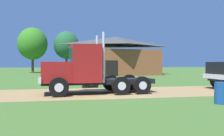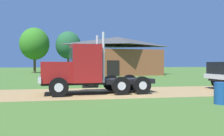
% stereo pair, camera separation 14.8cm
% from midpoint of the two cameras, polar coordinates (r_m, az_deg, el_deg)
% --- Properties ---
extents(ground_plane, '(200.00, 200.00, 0.00)m').
position_cam_midpoint_polar(ground_plane, '(14.95, -0.81, -5.72)').
color(ground_plane, '#446A2A').
extents(dirt_track, '(120.00, 5.55, 0.01)m').
position_cam_midpoint_polar(dirt_track, '(14.95, -0.81, -5.70)').
color(dirt_track, '#A07D4D').
rests_on(dirt_track, ground_plane).
extents(truck_foreground_white, '(6.81, 2.95, 3.52)m').
position_cam_midpoint_polar(truck_foreground_white, '(14.37, -6.46, -0.77)').
color(truck_foreground_white, black).
rests_on(truck_foreground_white, ground_plane).
extents(steel_barrel, '(0.56, 0.56, 0.95)m').
position_cam_midpoint_polar(steel_barrel, '(11.68, 24.29, -5.37)').
color(steel_barrel, '#19478C').
rests_on(steel_barrel, ground_plane).
extents(shed_building, '(13.51, 8.37, 5.87)m').
position_cam_midpoint_polar(shed_building, '(37.80, 1.52, 2.67)').
color(shed_building, brown).
rests_on(shed_building, ground_plane).
extents(tree_mid, '(5.48, 5.48, 8.49)m').
position_cam_midpoint_polar(tree_mid, '(48.48, -17.48, 5.38)').
color(tree_mid, '#513823').
rests_on(tree_mid, ground_plane).
extents(tree_right, '(4.92, 4.92, 8.09)m').
position_cam_midpoint_polar(tree_right, '(49.12, -10.03, 5.24)').
color(tree_right, '#513823').
rests_on(tree_right, ground_plane).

